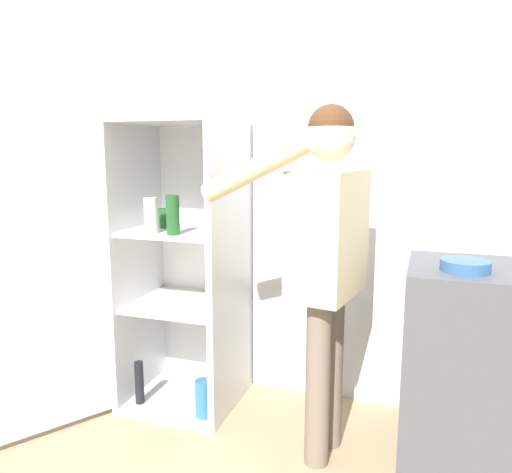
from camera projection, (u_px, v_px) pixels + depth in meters
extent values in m
cube|color=silver|center=(263.00, 181.00, 2.96)|extent=(7.00, 0.06, 2.55)
cube|color=silver|center=(186.00, 396.00, 2.97)|extent=(0.62, 0.59, 0.04)
cube|color=silver|center=(179.00, 120.00, 2.69)|extent=(0.62, 0.59, 0.04)
cube|color=white|center=(204.00, 255.00, 3.09)|extent=(0.62, 0.03, 1.56)
cube|color=silver|center=(138.00, 261.00, 2.92)|extent=(0.03, 0.59, 1.56)
cube|color=silver|center=(231.00, 269.00, 2.73)|extent=(0.04, 0.59, 1.56)
cube|color=white|center=(184.00, 303.00, 2.87)|extent=(0.55, 0.52, 0.02)
cube|color=white|center=(182.00, 231.00, 2.79)|extent=(0.55, 0.52, 0.02)
cube|color=silver|center=(43.00, 281.00, 2.47)|extent=(0.36, 0.55, 1.56)
cylinder|color=#723884|center=(213.00, 207.00, 2.87)|extent=(0.08, 0.08, 0.22)
cylinder|color=#1E5123|center=(173.00, 215.00, 2.57)|extent=(0.07, 0.07, 0.21)
cylinder|color=teal|center=(227.00, 218.00, 2.82)|extent=(0.08, 0.08, 0.11)
cylinder|color=#1E5123|center=(165.00, 218.00, 2.82)|extent=(0.09, 0.09, 0.11)
cylinder|color=black|center=(139.00, 382.00, 2.83)|extent=(0.05, 0.05, 0.25)
cylinder|color=beige|center=(151.00, 215.00, 2.62)|extent=(0.07, 0.07, 0.19)
cylinder|color=teal|center=(203.00, 398.00, 2.69)|extent=(0.09, 0.09, 0.21)
cylinder|color=#726656|center=(318.00, 383.00, 2.29)|extent=(0.11, 0.11, 0.80)
cylinder|color=#726656|center=(331.00, 368.00, 2.45)|extent=(0.11, 0.11, 0.80)
cube|color=beige|center=(328.00, 233.00, 2.25)|extent=(0.32, 0.48, 0.57)
sphere|color=beige|center=(331.00, 137.00, 2.18)|extent=(0.22, 0.22, 0.22)
sphere|color=#4C2D19|center=(331.00, 128.00, 2.17)|extent=(0.20, 0.20, 0.20)
cylinder|color=beige|center=(255.00, 169.00, 2.10)|extent=(0.53, 0.17, 0.31)
cylinder|color=beige|center=(346.00, 232.00, 2.47)|extent=(0.09, 0.09, 0.54)
cube|color=#4C4C51|center=(466.00, 360.00, 2.39)|extent=(0.57, 0.62, 0.93)
cylinder|color=#335B8E|center=(465.00, 266.00, 2.22)|extent=(0.22, 0.22, 0.05)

